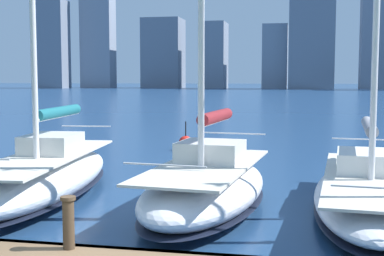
{
  "coord_description": "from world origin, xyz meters",
  "views": [
    {
      "loc": [
        -3.18,
        7.18,
        3.52
      ],
      "look_at": [
        -0.39,
        -6.43,
        2.2
      ],
      "focal_mm": 50.0,
      "sensor_mm": 36.0,
      "label": 1
    }
  ],
  "objects_px": {
    "mooring_post": "(68,222)",
    "channel_buoy": "(186,143)",
    "sailboat_grey": "(369,190)",
    "sailboat_maroon": "(207,185)",
    "sailboat_teal": "(46,174)"
  },
  "relations": [
    {
      "from": "mooring_post",
      "to": "channel_buoy",
      "type": "relative_size",
      "value": 0.65
    },
    {
      "from": "sailboat_grey",
      "to": "mooring_post",
      "type": "relative_size",
      "value": 11.77
    },
    {
      "from": "sailboat_grey",
      "to": "channel_buoy",
      "type": "relative_size",
      "value": 7.65
    },
    {
      "from": "sailboat_grey",
      "to": "channel_buoy",
      "type": "xyz_separation_m",
      "value": [
        7.24,
        -10.71,
        -0.23
      ]
    },
    {
      "from": "sailboat_grey",
      "to": "sailboat_maroon",
      "type": "height_order",
      "value": "sailboat_grey"
    },
    {
      "from": "sailboat_teal",
      "to": "mooring_post",
      "type": "relative_size",
      "value": 13.67
    },
    {
      "from": "sailboat_teal",
      "to": "mooring_post",
      "type": "bearing_deg",
      "value": 119.97
    },
    {
      "from": "sailboat_maroon",
      "to": "mooring_post",
      "type": "distance_m",
      "value": 5.38
    },
    {
      "from": "sailboat_grey",
      "to": "mooring_post",
      "type": "xyz_separation_m",
      "value": [
        5.63,
        6.11,
        0.49
      ]
    },
    {
      "from": "sailboat_teal",
      "to": "channel_buoy",
      "type": "bearing_deg",
      "value": -98.85
    },
    {
      "from": "sailboat_maroon",
      "to": "sailboat_grey",
      "type": "bearing_deg",
      "value": -167.1
    },
    {
      "from": "sailboat_grey",
      "to": "channel_buoy",
      "type": "distance_m",
      "value": 12.93
    },
    {
      "from": "sailboat_teal",
      "to": "channel_buoy",
      "type": "xyz_separation_m",
      "value": [
        -1.72,
        -11.04,
        -0.4
      ]
    },
    {
      "from": "mooring_post",
      "to": "channel_buoy",
      "type": "height_order",
      "value": "mooring_post"
    },
    {
      "from": "sailboat_grey",
      "to": "sailboat_maroon",
      "type": "bearing_deg",
      "value": 12.9
    }
  ]
}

